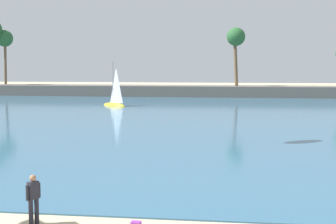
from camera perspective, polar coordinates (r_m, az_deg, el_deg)
sea at (r=66.18m, az=2.81°, el=1.32°), size 220.00×101.59×0.06m
palm_headland at (r=76.82m, az=4.04°, el=3.59°), size 108.03×6.02×13.19m
person_at_waterline at (r=15.90m, az=-16.24°, el=-10.13°), size 0.35×0.48×1.67m
sailboat_near_shore at (r=58.80m, az=-6.60°, el=1.28°), size 3.97×3.57×5.98m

